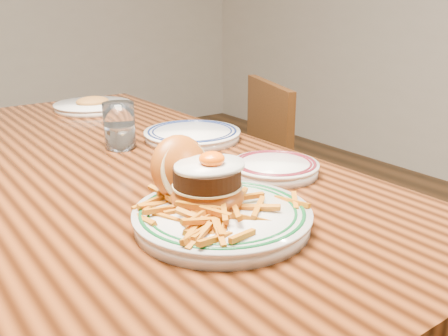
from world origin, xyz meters
TOP-DOWN VIEW (x-y plane):
  - table at (0.00, 0.00)m, footprint 0.85×1.60m
  - chair_right at (0.83, 0.22)m, footprint 0.50×0.50m
  - main_plate at (0.02, -0.42)m, footprint 0.30×0.31m
  - side_plate at (0.27, -0.29)m, footprint 0.19×0.19m
  - rear_plate at (0.27, 0.05)m, footprint 0.26×0.26m
  - water_glass at (0.08, 0.09)m, footprint 0.08×0.08m
  - far_plate at (0.20, 0.57)m, footprint 0.26×0.26m

SIDE VIEW (x-z plane):
  - chair_right at x=0.83m, z-range 0.03..0.87m
  - table at x=0.00m, z-range 0.29..1.04m
  - far_plate at x=0.20m, z-range 0.74..0.79m
  - rear_plate at x=0.27m, z-range 0.75..0.78m
  - side_plate at x=0.27m, z-range 0.75..0.78m
  - main_plate at x=0.02m, z-range 0.72..0.86m
  - water_glass at x=0.08m, z-range 0.74..0.86m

